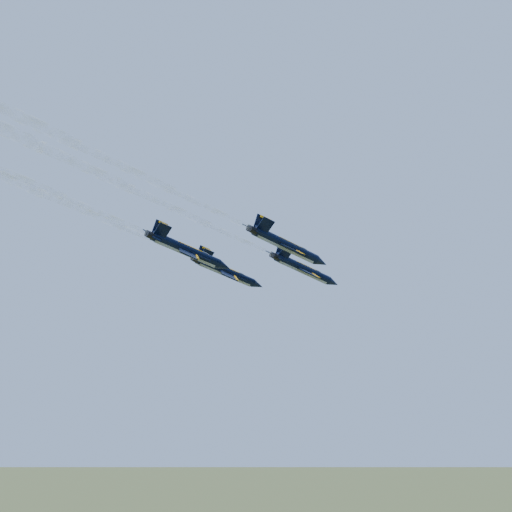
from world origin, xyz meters
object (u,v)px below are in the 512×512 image
Objects in this scene: jet_lead at (304,269)px; jet_slot at (188,250)px; jet_right at (288,246)px; jet_left at (227,272)px.

jet_lead and jet_slot have the same top height.
jet_lead is 14.21m from jet_right.
jet_right and jet_slot have the same top height.
jet_left is 14.12m from jet_slot.
jet_right is (4.62, -13.44, 0.00)m from jet_lead.
jet_left is (-12.12, -6.03, 0.00)m from jet_lead.
jet_right is at bearing -46.81° from jet_lead.
jet_lead and jet_right have the same top height.
jet_slot is (2.85, -13.83, 0.00)m from jet_left.
jet_slot is (-9.27, -19.86, 0.00)m from jet_lead.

